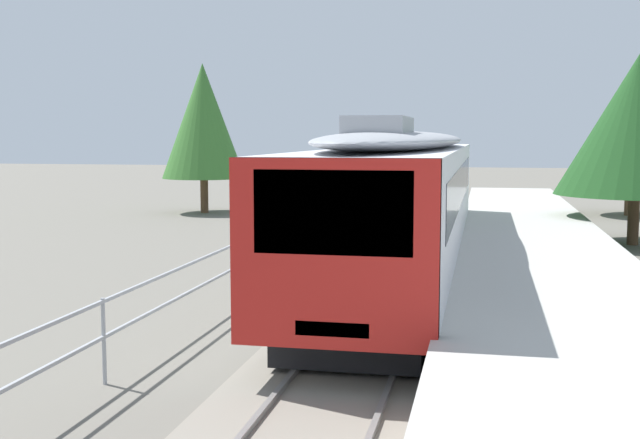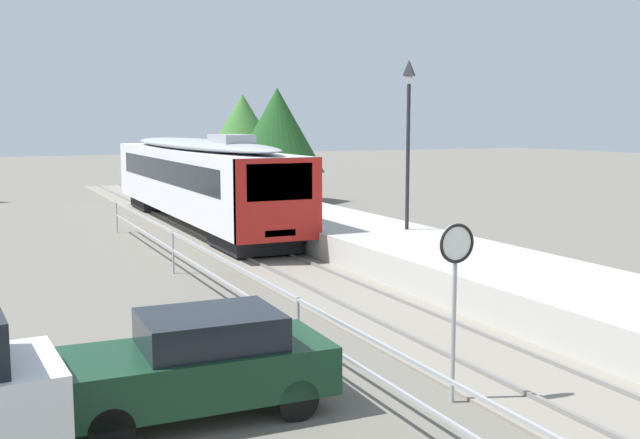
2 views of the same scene
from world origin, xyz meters
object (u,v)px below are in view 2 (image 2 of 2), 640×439
parked_hatchback_dark_green (198,363)px  commuter_train (197,175)px  platform_lamp_mid_platform (409,112)px  speed_limit_sign (456,268)px

parked_hatchback_dark_green → commuter_train: bearing=74.1°
platform_lamp_mid_platform → speed_limit_sign: platform_lamp_mid_platform is taller
commuter_train → speed_limit_sign: 20.79m
speed_limit_sign → commuter_train: bearing=84.9°
parked_hatchback_dark_green → speed_limit_sign: bearing=-18.1°
commuter_train → platform_lamp_mid_platform: platform_lamp_mid_platform is taller
parked_hatchback_dark_green → platform_lamp_mid_platform: bearing=45.7°
commuter_train → speed_limit_sign: commuter_train is taller
commuter_train → parked_hatchback_dark_green: 20.32m
platform_lamp_mid_platform → parked_hatchback_dark_green: bearing=-134.3°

